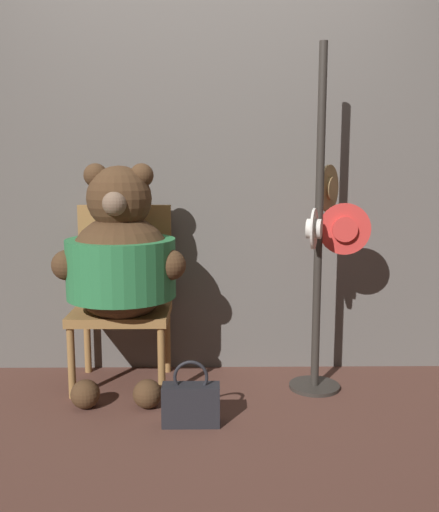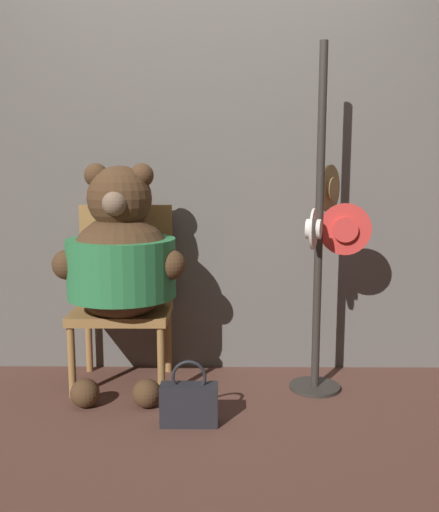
{
  "view_description": "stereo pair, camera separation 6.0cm",
  "coord_description": "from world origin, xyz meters",
  "views": [
    {
      "loc": [
        0.07,
        -2.83,
        1.22
      ],
      "look_at": [
        0.11,
        0.19,
        0.74
      ],
      "focal_mm": 40.0,
      "sensor_mm": 36.0,
      "label": 1
    },
    {
      "loc": [
        0.13,
        -2.83,
        1.22
      ],
      "look_at": [
        0.11,
        0.19,
        0.74
      ],
      "focal_mm": 40.0,
      "sensor_mm": 36.0,
      "label": 2
    }
  ],
  "objects": [
    {
      "name": "ground_plane",
      "position": [
        0.0,
        0.0,
        0.0
      ],
      "size": [
        14.0,
        14.0,
        0.0
      ],
      "primitive_type": "plane",
      "color": "brown"
    },
    {
      "name": "wall_back",
      "position": [
        0.0,
        0.57,
        1.19
      ],
      "size": [
        8.0,
        0.1,
        2.39
      ],
      "color": "#66605B",
      "rests_on": "ground_plane"
    },
    {
      "name": "teddy_bear",
      "position": [
        -0.42,
        0.18,
        0.72
      ],
      "size": [
        0.7,
        0.62,
        1.24
      ],
      "color": "#4C331E",
      "rests_on": "ground_plane"
    },
    {
      "name": "chair",
      "position": [
        -0.44,
        0.34,
        0.52
      ],
      "size": [
        0.53,
        0.45,
        1.0
      ],
      "color": "#9E703D",
      "rests_on": "ground_plane"
    },
    {
      "name": "hat_display_rack",
      "position": [
        0.67,
        0.18,
        0.8
      ],
      "size": [
        0.41,
        0.48,
        1.85
      ],
      "color": "#332D28",
      "rests_on": "ground_plane"
    },
    {
      "name": "handbag_on_ground",
      "position": [
        -0.03,
        -0.26,
        0.11
      ],
      "size": [
        0.27,
        0.11,
        0.32
      ],
      "color": "#232328",
      "rests_on": "ground_plane"
    }
  ]
}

